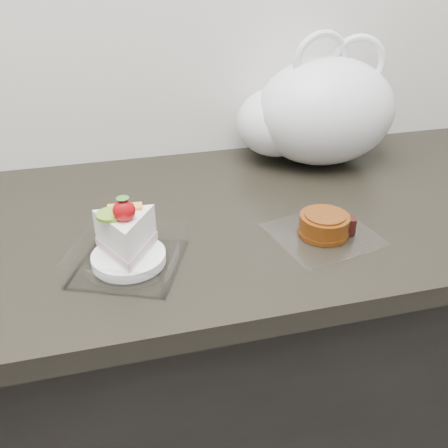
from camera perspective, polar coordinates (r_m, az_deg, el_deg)
The scene contains 4 objects.
counter at distance 1.25m, azimuth -9.24°, elevation -18.01°, with size 2.04×0.64×0.90m.
cake_tray at distance 0.83m, azimuth -10.97°, elevation -2.57°, with size 0.22×0.22×0.13m.
mooncake_wrap at distance 0.92m, azimuth 11.44°, elevation -0.29°, with size 0.21×0.20×0.04m.
plastic_bag at distance 1.19m, azimuth 10.43°, elevation 12.41°, with size 0.38×0.28×0.30m.
Camera 1 is at (-0.02, 0.86, 1.38)m, focal length 40.00 mm.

